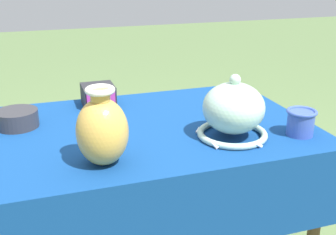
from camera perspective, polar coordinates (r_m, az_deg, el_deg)
The scene contains 7 objects.
display_table at distance 1.53m, azimuth -3.49°, elevation -3.89°, with size 1.21×0.78×0.70m.
vase_tall_bulbous at distance 1.22m, azimuth -8.89°, elevation -1.70°, with size 0.15×0.15×0.23m.
vase_dome_bell at distance 1.41m, azimuth 8.84°, elevation 0.79°, with size 0.24×0.25×0.22m.
mosaic_tile_box at distance 1.75m, azimuth -9.42°, elevation 2.98°, with size 0.13×0.14×0.08m.
pot_squat_charcoal at distance 1.60m, azimuth -19.75°, elevation -0.16°, with size 0.15×0.15×0.06m, color #2D2D33.
cup_wide_cobalt at distance 1.50m, azimuth 17.54°, elevation -0.52°, with size 0.10×0.10×0.09m.
cup_wide_rose at distance 1.66m, azimuth 8.70°, elevation 2.37°, with size 0.13×0.13×0.09m.
Camera 1 is at (-0.34, -1.37, 1.26)m, focal length 45.00 mm.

